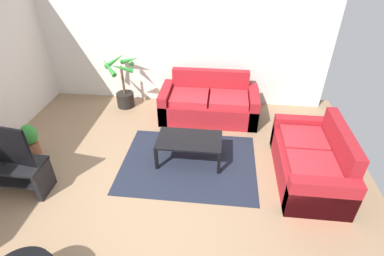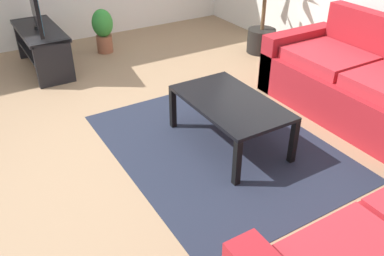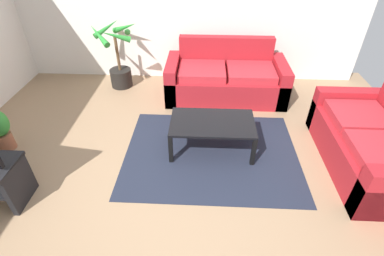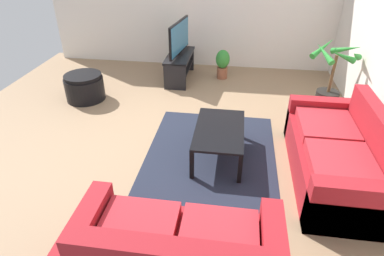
% 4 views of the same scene
% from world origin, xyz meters
% --- Properties ---
extents(ground_plane, '(6.60, 6.60, 0.00)m').
position_xyz_m(ground_plane, '(0.00, 0.00, 0.00)').
color(ground_plane, '#937556').
extents(wall_back, '(6.00, 0.06, 2.70)m').
position_xyz_m(wall_back, '(0.00, 3.00, 1.35)').
color(wall_back, silver).
rests_on(wall_back, ground).
extents(couch_main, '(1.92, 0.90, 0.90)m').
position_xyz_m(couch_main, '(0.63, 2.28, 0.30)').
color(couch_main, maroon).
rests_on(couch_main, ground).
extents(couch_loveseat, '(0.90, 1.69, 0.90)m').
position_xyz_m(couch_loveseat, '(2.28, 0.67, 0.30)').
color(couch_loveseat, maroon).
rests_on(couch_loveseat, ground).
extents(tv_stand, '(1.10, 0.45, 0.51)m').
position_xyz_m(tv_stand, '(-2.11, -0.08, 0.33)').
color(tv_stand, black).
rests_on(tv_stand, ground).
extents(coffee_table, '(1.05, 0.62, 0.42)m').
position_xyz_m(coffee_table, '(0.40, 0.88, 0.37)').
color(coffee_table, black).
rests_on(coffee_table, ground).
extents(area_rug, '(2.20, 1.70, 0.01)m').
position_xyz_m(area_rug, '(0.40, 0.78, 0.00)').
color(area_rug, '#1E2333').
rests_on(area_rug, ground).
extents(potted_palm, '(0.79, 0.81, 1.12)m').
position_xyz_m(potted_palm, '(-1.20, 2.55, 0.45)').
color(potted_palm, black).
rests_on(potted_palm, ground).
extents(potted_plant_small, '(0.27, 0.27, 0.58)m').
position_xyz_m(potted_plant_small, '(-2.28, 0.75, 0.32)').
color(potted_plant_small, brown).
rests_on(potted_plant_small, ground).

